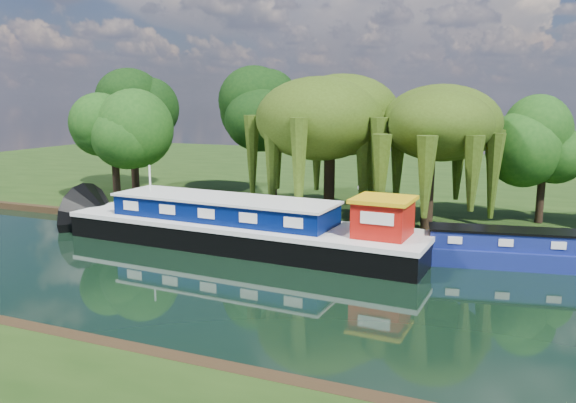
% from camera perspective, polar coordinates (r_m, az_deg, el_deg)
% --- Properties ---
extents(ground, '(120.00, 120.00, 0.00)m').
position_cam_1_polar(ground, '(24.59, -0.51, -8.60)').
color(ground, black).
extents(far_bank, '(120.00, 52.00, 0.45)m').
position_cam_1_polar(far_bank, '(56.65, 13.13, 2.27)').
color(far_bank, black).
rests_on(far_bank, ground).
extents(dutch_barge, '(20.80, 5.72, 4.34)m').
position_cam_1_polar(dutch_barge, '(30.76, -4.51, -2.64)').
color(dutch_barge, black).
rests_on(dutch_barge, ground).
extents(narrowboat, '(13.38, 4.45, 1.92)m').
position_cam_1_polar(narrowboat, '(29.60, 23.16, -4.77)').
color(narrowboat, navy).
rests_on(narrowboat, ground).
extents(red_dinghy, '(3.59, 2.96, 0.65)m').
position_cam_1_polar(red_dinghy, '(36.98, -15.47, -2.47)').
color(red_dinghy, '#9C110B').
rests_on(red_dinghy, ground).
extents(willow_left, '(7.14, 7.14, 8.56)m').
position_cam_1_polar(willow_left, '(35.51, 4.30, 8.23)').
color(willow_left, black).
rests_on(willow_left, far_bank).
extents(willow_right, '(6.18, 6.18, 7.52)m').
position_cam_1_polar(willow_right, '(33.34, 14.25, 6.55)').
color(willow_right, black).
rests_on(willow_right, far_bank).
extents(tree_far_left, '(4.94, 4.94, 7.95)m').
position_cam_1_polar(tree_far_left, '(42.73, -17.31, 7.13)').
color(tree_far_left, black).
rests_on(tree_far_left, far_bank).
extents(tree_far_back, '(5.34, 5.34, 8.98)m').
position_cam_1_polar(tree_far_back, '(48.62, -15.54, 8.53)').
color(tree_far_back, black).
rests_on(tree_far_back, far_bank).
extents(tree_far_mid, '(5.56, 5.56, 9.10)m').
position_cam_1_polar(tree_far_mid, '(42.85, -1.57, 8.71)').
color(tree_far_mid, black).
rests_on(tree_far_mid, far_bank).
extents(tree_far_right, '(4.09, 4.09, 6.69)m').
position_cam_1_polar(tree_far_right, '(37.36, 24.61, 4.96)').
color(tree_far_right, black).
rests_on(tree_far_right, far_bank).
extents(lamppost, '(0.36, 0.36, 2.56)m').
position_cam_1_polar(lamppost, '(33.49, 7.35, 0.73)').
color(lamppost, silver).
rests_on(lamppost, far_bank).
extents(mooring_posts, '(19.16, 0.16, 1.00)m').
position_cam_1_polar(mooring_posts, '(32.08, 4.57, -2.33)').
color(mooring_posts, silver).
rests_on(mooring_posts, far_bank).
extents(reeds_near, '(33.70, 1.50, 1.10)m').
position_cam_1_polar(reeds_near, '(15.85, 12.31, -17.96)').
color(reeds_near, '#164111').
rests_on(reeds_near, ground).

